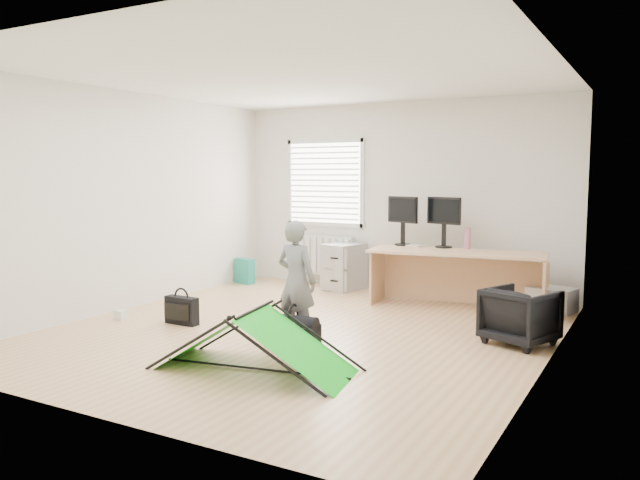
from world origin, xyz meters
The scene contains 18 objects.
ground centered at (0.00, 0.00, 0.00)m, with size 5.50×5.50×0.00m, color tan.
back_wall centered at (0.00, 2.75, 1.35)m, with size 5.00×0.02×2.70m, color silver.
window centered at (-1.20, 2.71, 1.55)m, with size 1.20×0.06×1.20m, color silver.
radiator centered at (-1.20, 2.67, 0.45)m, with size 1.00×0.12×0.60m, color silver.
desk centered at (1.11, 1.88, 0.37)m, with size 2.15×0.68×0.73m, color tan.
filing_cabinet centered at (-0.71, 2.41, 0.34)m, with size 0.43×0.58×0.67m, color #9EA0A3.
monitor_left centered at (0.29, 2.17, 0.97)m, with size 0.50×0.11×0.48m, color black.
monitor_right centered at (0.86, 2.17, 0.97)m, with size 0.50×0.11×0.48m, color black.
keyboard centered at (0.39, 2.15, 0.74)m, with size 0.43×0.15×0.02m, color beige.
thermos centered at (1.16, 2.19, 0.87)m, with size 0.08×0.08×0.27m, color #BA6887.
office_chair centered at (2.15, 0.62, 0.28)m, with size 0.60×0.62×0.56m, color black.
person centered at (0.15, -0.36, 0.61)m, with size 0.45×0.29×1.23m, color slate.
kite centered at (0.34, -1.35, 0.27)m, with size 1.71×0.75×0.53m, color #13CC1D, non-canonical shape.
storage_crate centered at (2.18, 2.33, 0.15)m, with size 0.53×0.37×0.30m, color silver.
tote_bag centered at (-2.29, 2.12, 0.19)m, with size 0.33×0.14×0.39m, color #1E8978.
laptop_bag centered at (-1.35, -0.38, 0.16)m, with size 0.41×0.12×0.31m, color black.
white_box centered at (-2.12, -0.56, 0.05)m, with size 0.11×0.11×0.11m, color silver.
duffel_bag centered at (0.22, -0.54, 0.11)m, with size 0.50×0.26×0.22m, color black.
Camera 1 is at (3.36, -5.64, 1.68)m, focal length 35.00 mm.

